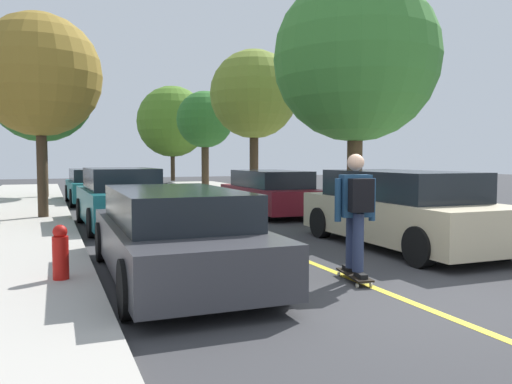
{
  "coord_description": "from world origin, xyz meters",
  "views": [
    {
      "loc": [
        -3.9,
        -4.73,
        1.69
      ],
      "look_at": [
        -0.02,
        4.76,
        1.0
      ],
      "focal_mm": 35.93,
      "sensor_mm": 36.0,
      "label": 1
    }
  ],
  "objects": [
    {
      "name": "street_tree_right_nearest",
      "position": [
        4.01,
        7.39,
        4.38
      ],
      "size": [
        4.54,
        4.54,
        6.53
      ],
      "color": "#4C3823",
      "rests_on": "sidewalk_right"
    },
    {
      "name": "parked_car_left_nearest",
      "position": [
        -2.27,
        2.27,
        0.63
      ],
      "size": [
        1.95,
        4.67,
        1.25
      ],
      "color": "#38383D",
      "rests_on": "ground"
    },
    {
      "name": "parked_car_left_far",
      "position": [
        -2.27,
        15.05,
        0.64
      ],
      "size": [
        1.99,
        4.07,
        1.27
      ],
      "color": "#196066",
      "rests_on": "ground"
    },
    {
      "name": "street_tree_right_far",
      "position": [
        4.01,
        21.85,
        3.71
      ],
      "size": [
        3.03,
        3.03,
        5.12
      ],
      "color": "#3D2D1E",
      "rests_on": "sidewalk_right"
    },
    {
      "name": "street_tree_left_nearest",
      "position": [
        -4.01,
        9.78,
        3.81
      ],
      "size": [
        3.16,
        3.16,
        5.27
      ],
      "color": "#3D2D1E",
      "rests_on": "sidewalk_left"
    },
    {
      "name": "skateboard",
      "position": [
        -0.05,
        1.15,
        0.09
      ],
      "size": [
        0.38,
        0.87,
        0.1
      ],
      "color": "black",
      "rests_on": "ground"
    },
    {
      "name": "center_line",
      "position": [
        0.0,
        4.0,
        0.0
      ],
      "size": [
        0.12,
        39.2,
        0.01
      ],
      "primitive_type": "cube",
      "color": "gold",
      "rests_on": "ground"
    },
    {
      "name": "parked_car_left_near",
      "position": [
        -2.27,
        7.9,
        0.7
      ],
      "size": [
        1.89,
        4.16,
        1.44
      ],
      "color": "#196066",
      "rests_on": "ground"
    },
    {
      "name": "street_tree_left_near",
      "position": [
        -4.01,
        17.37,
        4.34
      ],
      "size": [
        4.06,
        4.06,
        6.24
      ],
      "color": "#3D2D1E",
      "rests_on": "sidewalk_left"
    },
    {
      "name": "ground",
      "position": [
        0.0,
        0.0,
        0.0
      ],
      "size": [
        80.0,
        80.0,
        0.0
      ],
      "primitive_type": "plane",
      "color": "#353538"
    },
    {
      "name": "parked_car_right_near",
      "position": [
        2.27,
        9.23,
        0.66
      ],
      "size": [
        1.95,
        4.51,
        1.31
      ],
      "color": "maroon",
      "rests_on": "ground"
    },
    {
      "name": "skateboarder",
      "position": [
        -0.05,
        1.12,
        1.03
      ],
      "size": [
        0.59,
        0.71,
        1.64
      ],
      "color": "black",
      "rests_on": "skateboard"
    },
    {
      "name": "fire_hydrant",
      "position": [
        -3.77,
        2.18,
        0.49
      ],
      "size": [
        0.2,
        0.2,
        0.7
      ],
      "color": "#B2140F",
      "rests_on": "sidewalk_left"
    },
    {
      "name": "parked_car_right_nearest",
      "position": [
        2.27,
        3.13,
        0.72
      ],
      "size": [
        1.99,
        4.61,
        1.44
      ],
      "color": "#BCAD89",
      "rests_on": "ground"
    },
    {
      "name": "street_tree_right_near",
      "position": [
        4.01,
        14.84,
        4.26
      ],
      "size": [
        3.6,
        3.6,
        5.94
      ],
      "color": "#3D2D1E",
      "rests_on": "sidewalk_right"
    },
    {
      "name": "street_tree_right_farthest",
      "position": [
        4.01,
        29.51,
        4.13
      ],
      "size": [
        4.75,
        4.75,
        6.37
      ],
      "color": "#3D2D1E",
      "rests_on": "sidewalk_right"
    }
  ]
}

